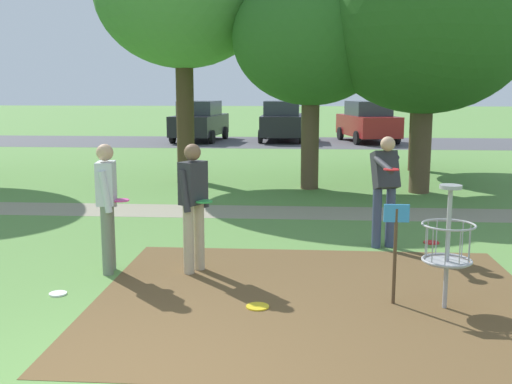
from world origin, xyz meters
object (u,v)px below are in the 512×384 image
(player_foreground_watching, at_px, (193,200))
(parked_car_leftmost, at_px, (200,121))
(tree_mid_left, at_px, (421,48))
(parked_car_center_right, at_px, (368,122))
(player_waiting_right, at_px, (385,184))
(tree_near_left, at_px, (312,38))
(player_waiting_left, at_px, (107,201))
(frisbee_by_tee, at_px, (431,242))
(frisbee_near_basket, at_px, (58,294))
(frisbee_mid_grass, at_px, (258,307))
(disc_golf_basket, at_px, (442,242))
(tree_far_left, at_px, (426,22))
(parked_car_center_left, at_px, (282,121))

(player_foreground_watching, relative_size, parked_car_leftmost, 0.39)
(tree_mid_left, height_order, parked_car_center_right, tree_mid_left)
(player_waiting_right, relative_size, tree_near_left, 0.33)
(tree_near_left, bearing_deg, player_waiting_left, -111.11)
(player_waiting_left, bearing_deg, frisbee_by_tee, 22.23)
(player_waiting_left, bearing_deg, frisbee_near_basket, -109.99)
(frisbee_mid_grass, bearing_deg, frisbee_near_basket, 173.73)
(player_waiting_left, height_order, parked_car_leftmost, parked_car_leftmost)
(disc_golf_basket, height_order, frisbee_by_tee, disc_golf_basket)
(frisbee_by_tee, height_order, tree_far_left, tree_far_left)
(frisbee_by_tee, xyz_separation_m, parked_car_center_left, (-2.97, 18.82, 0.91))
(tree_mid_left, relative_size, parked_car_center_left, 1.27)
(player_waiting_left, bearing_deg, frisbee_mid_grass, -30.09)
(player_waiting_right, bearing_deg, frisbee_mid_grass, -122.31)
(frisbee_by_tee, height_order, parked_car_leftmost, parked_car_leftmost)
(disc_golf_basket, xyz_separation_m, player_foreground_watching, (-2.95, 1.15, 0.21))
(frisbee_near_basket, height_order, tree_near_left, tree_near_left)
(tree_near_left, xyz_separation_m, parked_car_center_left, (-1.11, 13.61, -2.65))
(frisbee_mid_grass, distance_m, tree_near_left, 9.04)
(tree_far_left, height_order, parked_car_center_right, tree_far_left)
(parked_car_center_left, bearing_deg, disc_golf_basket, -83.58)
(tree_far_left, distance_m, parked_car_center_left, 14.76)
(tree_far_left, bearing_deg, frisbee_mid_grass, -112.28)
(player_foreground_watching, relative_size, frisbee_by_tee, 7.00)
(player_waiting_left, distance_m, frisbee_mid_grass, 2.57)
(player_foreground_watching, relative_size, frisbee_near_basket, 8.27)
(player_foreground_watching, bearing_deg, tree_mid_left, 65.51)
(parked_car_center_left, bearing_deg, tree_near_left, -85.36)
(frisbee_near_basket, relative_size, tree_near_left, 0.04)
(disc_golf_basket, height_order, player_foreground_watching, player_foreground_watching)
(parked_car_leftmost, bearing_deg, tree_near_left, -69.76)
(disc_golf_basket, relative_size, frisbee_mid_grass, 5.35)
(disc_golf_basket, relative_size, player_foreground_watching, 0.81)
(disc_golf_basket, distance_m, player_waiting_left, 4.22)
(disc_golf_basket, distance_m, frisbee_mid_grass, 2.16)
(tree_far_left, relative_size, parked_car_center_left, 1.41)
(frisbee_mid_grass, xyz_separation_m, parked_car_center_right, (3.47, 21.59, 0.91))
(parked_car_center_left, xyz_separation_m, parked_car_center_right, (3.90, -0.30, 0.00))
(frisbee_mid_grass, distance_m, tree_far_left, 9.37)
(disc_golf_basket, relative_size, player_waiting_left, 0.81)
(parked_car_center_left, bearing_deg, parked_car_leftmost, -174.69)
(tree_far_left, bearing_deg, player_foreground_watching, -122.30)
(tree_mid_left, relative_size, parked_car_leftmost, 1.23)
(frisbee_near_basket, distance_m, frisbee_mid_grass, 2.41)
(parked_car_center_right, bearing_deg, tree_mid_left, -87.64)
(frisbee_near_basket, bearing_deg, player_waiting_left, 70.01)
(player_foreground_watching, distance_m, tree_mid_left, 11.89)
(disc_golf_basket, xyz_separation_m, parked_car_center_left, (-2.45, 21.74, 0.17))
(frisbee_by_tee, relative_size, tree_mid_left, 0.05)
(frisbee_by_tee, bearing_deg, frisbee_mid_grass, -129.55)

